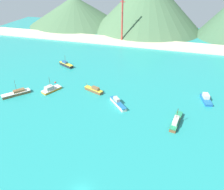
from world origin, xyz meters
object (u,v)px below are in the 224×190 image
Objects in this scene: fishing_boat_3 at (94,90)px; fishing_boat_7 at (206,99)px; fishing_boat_1 at (17,93)px; fishing_boat_0 at (66,64)px; fishing_boat_4 at (118,103)px; radio_tower at (122,18)px; buoy_1 at (55,82)px; fishing_boat_6 at (51,89)px; fishing_boat_8 at (176,121)px.

fishing_boat_3 reaches higher than fishing_boat_7.
fishing_boat_0 is at bearing 80.27° from fishing_boat_1.
fishing_boat_3 is at bearing -42.56° from fishing_boat_0.
radio_tower is (-18.33, 77.64, 14.71)m from fishing_boat_4.
fishing_boat_7 is 11.77× the size of buoy_1.
fishing_boat_4 is at bearing -158.37° from fishing_boat_7.
fishing_boat_6 reaches higher than fishing_boat_4.
fishing_boat_1 is 86.20m from radio_tower.
fishing_boat_8 reaches higher than fishing_boat_3.
fishing_boat_3 is 17.86m from fishing_boat_6.
fishing_boat_6 is 7.56m from buoy_1.
fishing_boat_4 is 29.40m from fishing_boat_6.
buoy_1 is 0.02× the size of radio_tower.
buoy_1 is at bearing 171.80° from fishing_boat_3.
fishing_boat_1 is 40.95m from fishing_boat_4.
fishing_boat_6 is 0.29× the size of radio_tower.
fishing_boat_6 is (-17.30, -4.45, -0.01)m from fishing_boat_3.
fishing_boat_8 is (21.23, -5.66, 0.12)m from fishing_boat_4.
fishing_boat_0 is 26.38m from fishing_boat_6.
fishing_boat_1 is 13.31m from fishing_boat_6.
fishing_boat_0 is at bearing 137.44° from fishing_boat_3.
fishing_boat_3 is at bearing -172.75° from fishing_boat_7.
fishing_boat_0 is 0.92× the size of fishing_boat_1.
fishing_boat_8 is 0.37× the size of radio_tower.
radio_tower reaches higher than fishing_boat_8.
fishing_boat_1 reaches higher than fishing_boat_7.
fishing_boat_0 is at bearing -108.81° from radio_tower.
fishing_boat_3 reaches higher than fishing_boat_4.
fishing_boat_4 is 81.12m from radio_tower.
buoy_1 is (-52.57, 15.42, -0.88)m from fishing_boat_8.
fishing_boat_4 is 1.01× the size of fishing_boat_7.
fishing_boat_3 is (23.17, -21.27, -0.01)m from fishing_boat_0.
fishing_boat_4 is 0.28× the size of radio_tower.
fishing_boat_0 is 65.80m from fishing_boat_8.
fishing_boat_3 is 1.00× the size of fishing_boat_4.
fishing_boat_1 reaches higher than fishing_boat_6.
fishing_boat_4 is (40.73, 4.27, 0.09)m from fishing_boat_1.
buoy_1 is at bearing 56.20° from fishing_boat_1.
radio_tower is at bearing 95.13° from fishing_boat_3.
fishing_boat_3 is 1.01× the size of fishing_boat_7.
fishing_boat_0 is 1.04× the size of fishing_boat_6.
fishing_boat_4 is 21.97m from fishing_boat_8.
fishing_boat_7 is at bearing 7.25° from fishing_boat_3.
fishing_boat_1 is 1.15× the size of fishing_boat_3.
fishing_boat_7 is (43.56, 5.54, -0.01)m from fishing_boat_3.
fishing_boat_4 is at bearing -17.30° from buoy_1.
fishing_boat_0 is at bearing 101.68° from buoy_1.
buoy_1 is at bearing 163.65° from fishing_boat_8.
fishing_boat_7 is (66.72, -15.73, -0.02)m from fishing_boat_0.
fishing_boat_7 is at bearing -13.26° from fishing_boat_0.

